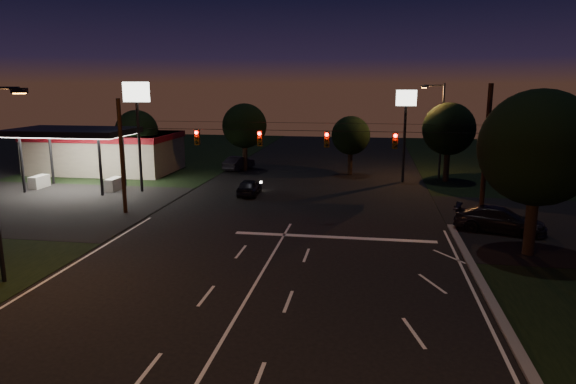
% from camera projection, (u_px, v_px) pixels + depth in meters
% --- Properties ---
extents(ground, '(140.00, 140.00, 0.00)m').
position_uv_depth(ground, '(234.00, 319.00, 19.94)').
color(ground, black).
rests_on(ground, ground).
extents(cross_street_left, '(20.00, 16.00, 0.02)m').
position_uv_depth(cross_street_left, '(32.00, 205.00, 38.54)').
color(cross_street_left, black).
rests_on(cross_street_left, ground).
extents(stop_bar, '(12.00, 0.50, 0.01)m').
position_uv_depth(stop_bar, '(334.00, 237.00, 30.57)').
color(stop_bar, silver).
rests_on(stop_bar, ground).
extents(utility_pole_right, '(0.30, 0.30, 9.00)m').
position_uv_depth(utility_pole_right, '(480.00, 228.00, 32.54)').
color(utility_pole_right, black).
rests_on(utility_pole_right, ground).
extents(utility_pole_left, '(0.28, 0.28, 8.00)m').
position_uv_depth(utility_pole_left, '(126.00, 213.00, 36.32)').
color(utility_pole_left, black).
rests_on(utility_pole_left, ground).
extents(signal_span, '(24.00, 0.40, 1.56)m').
position_uv_depth(signal_span, '(293.00, 138.00, 33.25)').
color(signal_span, black).
rests_on(signal_span, ground).
extents(gas_station, '(14.20, 16.10, 5.25)m').
position_uv_depth(gas_station, '(104.00, 149.00, 52.23)').
color(gas_station, gray).
rests_on(gas_station, ground).
extents(pole_sign_left_near, '(2.20, 0.30, 9.10)m').
position_uv_depth(pole_sign_left_near, '(137.00, 108.00, 41.94)').
color(pole_sign_left_near, black).
rests_on(pole_sign_left_near, ground).
extents(pole_sign_right, '(1.80, 0.30, 8.40)m').
position_uv_depth(pole_sign_right, '(406.00, 114.00, 46.35)').
color(pole_sign_right, black).
rests_on(pole_sign_right, ground).
extents(street_light_right_far, '(2.20, 0.35, 9.00)m').
position_uv_depth(street_light_right_far, '(439.00, 124.00, 47.98)').
color(street_light_right_far, black).
rests_on(street_light_right_far, ground).
extents(tree_right_near, '(6.00, 6.00, 8.76)m').
position_uv_depth(tree_right_near, '(538.00, 149.00, 26.45)').
color(tree_right_near, black).
rests_on(tree_right_near, ground).
extents(tree_far_a, '(4.20, 4.20, 6.42)m').
position_uv_depth(tree_far_a, '(137.00, 132.00, 50.96)').
color(tree_far_a, black).
rests_on(tree_far_a, ground).
extents(tree_far_b, '(4.60, 4.60, 6.98)m').
position_uv_depth(tree_far_b, '(245.00, 126.00, 53.19)').
color(tree_far_b, black).
rests_on(tree_far_b, ground).
extents(tree_far_c, '(3.80, 3.80, 5.86)m').
position_uv_depth(tree_far_c, '(351.00, 136.00, 50.62)').
color(tree_far_c, black).
rests_on(tree_far_c, ground).
extents(tree_far_d, '(4.80, 4.80, 7.30)m').
position_uv_depth(tree_far_d, '(449.00, 130.00, 47.10)').
color(tree_far_d, black).
rests_on(tree_far_d, ground).
extents(tree_far_e, '(4.00, 4.00, 6.18)m').
position_uv_depth(tree_far_e, '(548.00, 141.00, 44.04)').
color(tree_far_e, black).
rests_on(tree_far_e, ground).
extents(car_oncoming_a, '(1.69, 3.97, 1.34)m').
position_uv_depth(car_oncoming_a, '(249.00, 187.00, 42.00)').
color(car_oncoming_a, black).
rests_on(car_oncoming_a, ground).
extents(car_oncoming_b, '(2.65, 4.66, 1.45)m').
position_uv_depth(car_oncoming_b, '(239.00, 163.00, 54.22)').
color(car_oncoming_b, black).
rests_on(car_oncoming_b, ground).
extents(car_cross, '(5.76, 3.58, 1.56)m').
position_uv_depth(car_cross, '(500.00, 220.00, 31.50)').
color(car_cross, black).
rests_on(car_cross, ground).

